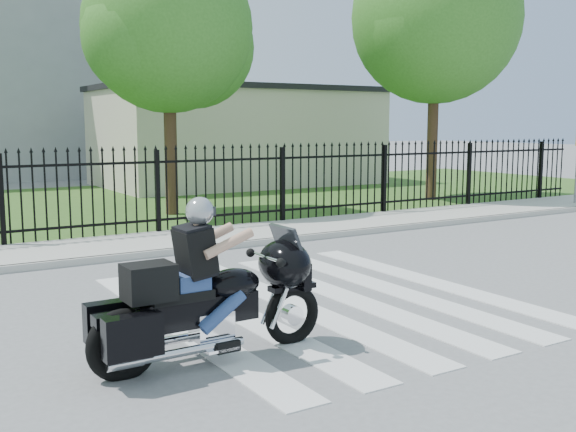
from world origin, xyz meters
TOP-DOWN VIEW (x-y plane):
  - ground at (0.00, 0.00)m, footprint 120.00×120.00m
  - crosswalk at (0.00, 0.00)m, footprint 5.00×5.50m
  - sidewalk at (0.00, 5.00)m, footprint 40.00×2.00m
  - curb at (0.00, 4.00)m, footprint 40.00×0.12m
  - grass_strip at (0.00, 12.00)m, footprint 40.00×12.00m
  - iron_fence at (0.00, 6.00)m, footprint 26.00×0.04m
  - tree_mid at (1.50, 9.00)m, footprint 4.20×4.20m
  - tree_right at (9.50, 8.00)m, footprint 5.00×5.00m
  - building_low at (7.00, 16.00)m, footprint 10.00×6.00m
  - building_low_roof at (7.00, 16.00)m, footprint 10.20×6.20m
  - motorcycle_rider at (-2.24, -1.26)m, footprint 2.54×0.75m

SIDE VIEW (x-z plane):
  - ground at x=0.00m, z-range 0.00..0.00m
  - crosswalk at x=0.00m, z-range 0.00..0.01m
  - grass_strip at x=0.00m, z-range 0.00..0.02m
  - sidewalk at x=0.00m, z-range 0.00..0.12m
  - curb at x=0.00m, z-range 0.00..0.12m
  - motorcycle_rider at x=-2.24m, z-range -0.15..1.53m
  - iron_fence at x=0.00m, z-range 0.00..1.80m
  - building_low at x=7.00m, z-range 0.00..3.50m
  - building_low_roof at x=7.00m, z-range 3.50..3.70m
  - tree_mid at x=1.50m, z-range 1.28..8.06m
  - tree_right at x=9.50m, z-range 1.44..9.34m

